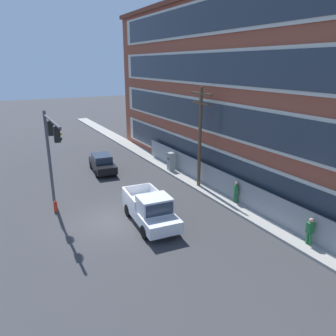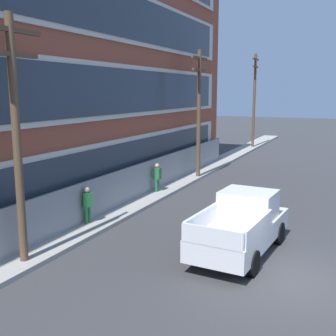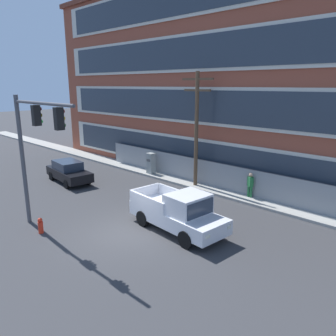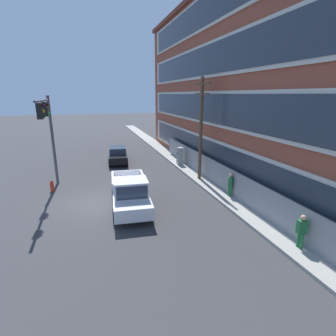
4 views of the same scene
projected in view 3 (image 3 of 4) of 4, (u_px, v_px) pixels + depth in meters
The scene contains 11 objects.
ground_plane at pixel (124, 233), 15.72m from camera, with size 160.00×160.00×0.00m, color #38383A.
sidewalk_building_side at pixel (224, 192), 21.52m from camera, with size 80.00×1.70×0.16m, color #9E9B93.
brick_mill_building at pixel (281, 79), 24.14m from camera, with size 41.82×11.91×14.62m.
chain_link_fence at pixel (285, 191), 18.88m from camera, with size 32.11×0.06×1.88m.
traffic_signal_mast at pixel (33, 138), 14.95m from camera, with size 5.35×0.43×6.48m.
pickup_truck_white at pixel (179, 213), 15.74m from camera, with size 5.35×2.39×2.05m.
sedan_black at pixel (69, 171), 23.85m from camera, with size 4.55×2.16×1.56m.
utility_pole_near_corner at pixel (196, 125), 21.81m from camera, with size 2.51×0.26×7.79m.
electrical_cabinet at pixel (151, 164), 25.64m from camera, with size 0.57×0.52×1.77m.
pedestrian_by_fence at pixel (250, 184), 20.19m from camera, with size 0.47×0.42×1.69m.
fire_hydrant at pixel (41, 226), 15.68m from camera, with size 0.24×0.24×0.78m.
Camera 3 is at (11.58, -8.90, 6.95)m, focal length 35.00 mm.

